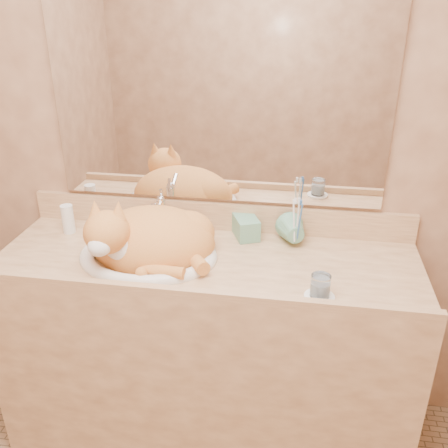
% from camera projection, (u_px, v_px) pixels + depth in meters
% --- Properties ---
extents(wall_back, '(2.40, 0.02, 2.50)m').
position_uv_depth(wall_back, '(218.00, 136.00, 1.95)').
color(wall_back, brown).
rests_on(wall_back, ground).
extents(vanity_counter, '(1.60, 0.55, 0.85)m').
position_uv_depth(vanity_counter, '(208.00, 349.00, 2.06)').
color(vanity_counter, '#9B6C45').
rests_on(vanity_counter, floor).
extents(mirror, '(1.30, 0.02, 0.80)m').
position_uv_depth(mirror, '(217.00, 100.00, 1.88)').
color(mirror, white).
rests_on(mirror, wall_back).
extents(sink_basin, '(0.53, 0.45, 0.16)m').
position_uv_depth(sink_basin, '(147.00, 238.00, 1.86)').
color(sink_basin, white).
rests_on(sink_basin, vanity_counter).
extents(faucet, '(0.06, 0.13, 0.18)m').
position_uv_depth(faucet, '(162.00, 214.00, 2.03)').
color(faucet, silver).
rests_on(faucet, vanity_counter).
extents(cat, '(0.51, 0.43, 0.26)m').
position_uv_depth(cat, '(147.00, 237.00, 1.86)').
color(cat, '#C9712E').
rests_on(cat, sink_basin).
extents(soap_dispenser, '(0.11, 0.12, 0.19)m').
position_uv_depth(soap_dispenser, '(251.00, 222.00, 1.95)').
color(soap_dispenser, '#65A282').
rests_on(soap_dispenser, vanity_counter).
extents(toothbrush_cup, '(0.14, 0.14, 0.11)m').
position_uv_depth(toothbrush_cup, '(296.00, 237.00, 1.92)').
color(toothbrush_cup, '#65A282').
rests_on(toothbrush_cup, vanity_counter).
extents(toothbrushes, '(0.04, 0.04, 0.22)m').
position_uv_depth(toothbrushes, '(297.00, 220.00, 1.89)').
color(toothbrushes, white).
rests_on(toothbrushes, toothbrush_cup).
extents(saucer, '(0.10, 0.10, 0.01)m').
position_uv_depth(saucer, '(319.00, 297.00, 1.64)').
color(saucer, white).
rests_on(saucer, vanity_counter).
extents(water_glass, '(0.06, 0.06, 0.08)m').
position_uv_depth(water_glass, '(320.00, 286.00, 1.62)').
color(water_glass, silver).
rests_on(water_glass, saucer).
extents(lotion_bottle, '(0.05, 0.05, 0.12)m').
position_uv_depth(lotion_bottle, '(68.00, 219.00, 2.06)').
color(lotion_bottle, white).
rests_on(lotion_bottle, vanity_counter).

